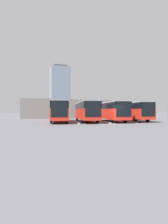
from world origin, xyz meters
TOP-DOWN VIEW (x-y plane):
  - ground_plane at (0.00, 0.00)m, footprint 600.00×600.00m
  - bus_0 at (-6.56, -5.68)m, footprint 4.25×11.78m
  - curb_divider_0 at (-4.37, -3.98)m, footprint 1.48×7.79m
  - bus_1 at (-2.18, -5.24)m, footprint 4.25×11.78m
  - curb_divider_1 at (0.00, -3.53)m, footprint 1.48×7.79m
  - bus_2 at (2.19, -5.64)m, footprint 4.25×11.78m
  - curb_divider_2 at (4.37, -3.93)m, footprint 1.48×7.79m
  - bus_3 at (6.56, -6.27)m, footprint 4.25×11.78m
  - station_building at (0.00, -27.43)m, footprint 26.01×16.24m
  - office_tower at (-23.76, -179.40)m, footprint 21.22×21.22m

SIDE VIEW (x-z plane):
  - ground_plane at x=0.00m, z-range 0.00..0.00m
  - curb_divider_0 at x=-4.37m, z-range 0.00..0.15m
  - curb_divider_1 at x=0.00m, z-range 0.00..0.15m
  - curb_divider_2 at x=4.37m, z-range 0.00..0.15m
  - bus_0 at x=-6.56m, z-range 0.19..3.41m
  - bus_1 at x=-2.18m, z-range 0.19..3.41m
  - bus_2 at x=2.19m, z-range 0.19..3.41m
  - bus_3 at x=6.56m, z-range 0.19..3.41m
  - station_building at x=0.00m, z-range 0.02..4.81m
  - office_tower at x=-23.76m, z-range -0.60..54.18m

